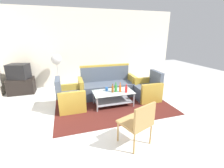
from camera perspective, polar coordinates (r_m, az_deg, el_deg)
The scene contains 16 objects.
ground_plane at distance 3.75m, azimuth 3.58°, elevation -12.74°, with size 14.00×14.00×0.00m, color white.
wall_back at distance 6.19m, azimuth -6.43°, elevation 13.22°, with size 6.52×0.12×2.80m.
rug at distance 4.43m, azimuth 0.16°, elevation -7.50°, with size 3.11×2.21×0.01m, color #511E19.
couch at distance 4.95m, azimuth -1.78°, elevation -0.79°, with size 1.81×0.76×0.96m.
armchair_left at distance 4.24m, azimuth -15.24°, elevation -5.23°, with size 0.70×0.76×0.85m.
armchair_right at distance 4.81m, azimuth 13.05°, elevation -2.20°, with size 0.71×0.77×0.85m.
coffee_table at distance 4.27m, azimuth 0.43°, elevation -4.60°, with size 1.10×0.60×0.40m.
bottle_green at distance 4.18m, azimuth 1.44°, elevation -1.57°, with size 0.08×0.08×0.27m.
bottle_red at distance 4.17m, azimuth 5.32°, elevation -1.97°, with size 0.07×0.07×0.23m.
bottle_brown at distance 4.15m, azimuth 0.22°, elevation -1.88°, with size 0.06×0.06×0.24m.
bottle_orange at distance 4.18m, azimuth 3.04°, elevation -1.63°, with size 0.06×0.06×0.27m.
cup at distance 4.28m, azimuth -1.99°, elevation -1.84°, with size 0.08×0.08×0.10m, color #2659A5.
tv_stand at distance 5.98m, azimuth -30.61°, elevation -0.60°, with size 0.80×0.50×0.52m, color black.
television at distance 5.86m, azimuth -31.38°, elevation 4.04°, with size 0.70×0.59×0.48m.
pedestal_fan at distance 5.68m, azimuth -19.93°, elevation 7.87°, with size 0.36×0.36×1.27m.
wicker_chair at distance 2.76m, azimuth 9.88°, elevation -13.41°, with size 0.62×0.62×0.84m.
Camera 1 is at (-1.17, -3.00, 1.93)m, focal length 24.57 mm.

